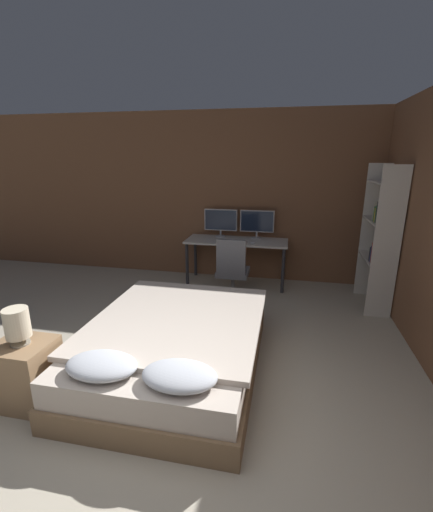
{
  "coord_description": "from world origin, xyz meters",
  "views": [
    {
      "loc": [
        0.8,
        -1.44,
        2.0
      ],
      "look_at": [
        -0.07,
        2.76,
        0.75
      ],
      "focal_mm": 24.0,
      "sensor_mm": 36.0,
      "label": 1
    }
  ],
  "objects_px": {
    "nightstand": "(26,373)",
    "monitor_right": "(257,222)",
    "monitor_left": "(221,221)",
    "bookshelf": "(382,232)",
    "keyboard": "(235,243)",
    "bedside_lamp": "(17,324)",
    "computer_mouse": "(253,243)",
    "bed": "(175,346)",
    "office_chair": "(232,277)",
    "desk": "(236,245)"
  },
  "relations": [
    {
      "from": "desk",
      "to": "keyboard",
      "type": "bearing_deg",
      "value": -90.0
    },
    {
      "from": "office_chair",
      "to": "nightstand",
      "type": "bearing_deg",
      "value": -119.53
    },
    {
      "from": "nightstand",
      "to": "desk",
      "type": "distance_m",
      "value": 3.41
    },
    {
      "from": "bed",
      "to": "bookshelf",
      "type": "bearing_deg",
      "value": 41.18
    },
    {
      "from": "keyboard",
      "to": "bookshelf",
      "type": "relative_size",
      "value": 0.2
    },
    {
      "from": "monitor_right",
      "to": "office_chair",
      "type": "relative_size",
      "value": 0.57
    },
    {
      "from": "office_chair",
      "to": "computer_mouse",
      "type": "bearing_deg",
      "value": 68.16
    },
    {
      "from": "nightstand",
      "to": "bedside_lamp",
      "type": "distance_m",
      "value": 0.45
    },
    {
      "from": "monitor_right",
      "to": "computer_mouse",
      "type": "height_order",
      "value": "monitor_right"
    },
    {
      "from": "nightstand",
      "to": "monitor_right",
      "type": "relative_size",
      "value": 1.02
    },
    {
      "from": "monitor_right",
      "to": "computer_mouse",
      "type": "xyz_separation_m",
      "value": [
        -0.02,
        -0.4,
        -0.24
      ]
    },
    {
      "from": "bed",
      "to": "keyboard",
      "type": "distance_m",
      "value": 2.31
    },
    {
      "from": "desk",
      "to": "monitor_right",
      "type": "height_order",
      "value": "monitor_right"
    },
    {
      "from": "bed",
      "to": "monitor_right",
      "type": "relative_size",
      "value": 3.85
    },
    {
      "from": "computer_mouse",
      "to": "bookshelf",
      "type": "relative_size",
      "value": 0.04
    },
    {
      "from": "monitor_right",
      "to": "nightstand",
      "type": "bearing_deg",
      "value": -115.47
    },
    {
      "from": "bedside_lamp",
      "to": "desk",
      "type": "distance_m",
      "value": 3.39
    },
    {
      "from": "bed",
      "to": "bedside_lamp",
      "type": "distance_m",
      "value": 1.35
    },
    {
      "from": "desk",
      "to": "office_chair",
      "type": "xyz_separation_m",
      "value": [
        0.06,
        -0.75,
        -0.27
      ]
    },
    {
      "from": "bedside_lamp",
      "to": "keyboard",
      "type": "bearing_deg",
      "value": 66.24
    },
    {
      "from": "bed",
      "to": "nightstand",
      "type": "relative_size",
      "value": 3.79
    },
    {
      "from": "bedside_lamp",
      "to": "keyboard",
      "type": "distance_m",
      "value": 3.2
    },
    {
      "from": "desk",
      "to": "bed",
      "type": "bearing_deg",
      "value": -95.29
    },
    {
      "from": "bedside_lamp",
      "to": "keyboard",
      "type": "xyz_separation_m",
      "value": [
        1.29,
        2.93,
        0.01
      ]
    },
    {
      "from": "nightstand",
      "to": "monitor_left",
      "type": "xyz_separation_m",
      "value": [
        1.0,
        3.33,
        0.71
      ]
    },
    {
      "from": "nightstand",
      "to": "monitor_left",
      "type": "bearing_deg",
      "value": 73.36
    },
    {
      "from": "computer_mouse",
      "to": "office_chair",
      "type": "bearing_deg",
      "value": -111.84
    },
    {
      "from": "nightstand",
      "to": "computer_mouse",
      "type": "height_order",
      "value": "computer_mouse"
    },
    {
      "from": "computer_mouse",
      "to": "office_chair",
      "type": "height_order",
      "value": "office_chair"
    },
    {
      "from": "bedside_lamp",
      "to": "nightstand",
      "type": "bearing_deg",
      "value": 180.0
    },
    {
      "from": "bedside_lamp",
      "to": "office_chair",
      "type": "relative_size",
      "value": 0.32
    },
    {
      "from": "office_chair",
      "to": "monitor_left",
      "type": "bearing_deg",
      "value": 110.46
    },
    {
      "from": "bedside_lamp",
      "to": "monitor_left",
      "type": "distance_m",
      "value": 3.49
    },
    {
      "from": "computer_mouse",
      "to": "office_chair",
      "type": "distance_m",
      "value": 0.7
    },
    {
      "from": "nightstand",
      "to": "bookshelf",
      "type": "height_order",
      "value": "bookshelf"
    },
    {
      "from": "nightstand",
      "to": "monitor_right",
      "type": "bearing_deg",
      "value": 64.53
    },
    {
      "from": "bed",
      "to": "desk",
      "type": "bearing_deg",
      "value": 84.71
    },
    {
      "from": "monitor_right",
      "to": "bookshelf",
      "type": "height_order",
      "value": "bookshelf"
    },
    {
      "from": "nightstand",
      "to": "office_chair",
      "type": "bearing_deg",
      "value": 60.47
    },
    {
      "from": "monitor_left",
      "to": "monitor_right",
      "type": "xyz_separation_m",
      "value": [
        0.59,
        0.0,
        0.0
      ]
    },
    {
      "from": "monitor_left",
      "to": "computer_mouse",
      "type": "height_order",
      "value": "monitor_left"
    },
    {
      "from": "bed",
      "to": "nightstand",
      "type": "bearing_deg",
      "value": -147.26
    },
    {
      "from": "bed",
      "to": "office_chair",
      "type": "bearing_deg",
      "value": 80.47
    },
    {
      "from": "desk",
      "to": "monitor_right",
      "type": "xyz_separation_m",
      "value": [
        0.3,
        0.2,
        0.34
      ]
    },
    {
      "from": "nightstand",
      "to": "computer_mouse",
      "type": "bearing_deg",
      "value": 61.84
    },
    {
      "from": "bed",
      "to": "office_chair",
      "type": "xyz_separation_m",
      "value": [
        0.28,
        1.7,
        0.12
      ]
    },
    {
      "from": "desk",
      "to": "computer_mouse",
      "type": "bearing_deg",
      "value": -35.31
    },
    {
      "from": "keyboard",
      "to": "bedside_lamp",
      "type": "bearing_deg",
      "value": -113.76
    },
    {
      "from": "office_chair",
      "to": "bedside_lamp",
      "type": "bearing_deg",
      "value": -119.53
    },
    {
      "from": "nightstand",
      "to": "bookshelf",
      "type": "xyz_separation_m",
      "value": [
        3.26,
        2.61,
        0.79
      ]
    }
  ]
}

